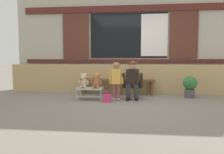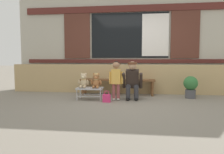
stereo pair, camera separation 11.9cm
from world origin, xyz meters
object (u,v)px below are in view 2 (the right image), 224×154
wooden_bench_long (117,82)px  child_standing (116,76)px  teddy_bear_with_hat (96,81)px  adult_crouching (133,80)px  small_display_bench (90,89)px  handbag_on_ground (107,98)px  teddy_bear_plain (84,81)px  potted_plant (191,86)px

wooden_bench_long → child_standing: child_standing is taller
wooden_bench_long → teddy_bear_with_hat: (-0.44, -0.83, 0.10)m
teddy_bear_with_hat → child_standing: size_ratio=0.38×
adult_crouching → child_standing: bearing=-161.1°
small_display_bench → handbag_on_ground: (0.46, -0.26, -0.17)m
wooden_bench_long → child_standing: bearing=-86.6°
wooden_bench_long → child_standing: 0.83m
adult_crouching → wooden_bench_long: bearing=124.1°
adult_crouching → teddy_bear_plain: bearing=-172.4°
adult_crouching → small_display_bench: bearing=-171.2°
wooden_bench_long → potted_plant: potted_plant is taller
handbag_on_ground → child_standing: bearing=56.6°
wooden_bench_long → teddy_bear_with_hat: 0.94m
child_standing → adult_crouching: child_standing is taller
small_display_bench → teddy_bear_with_hat: teddy_bear_with_hat is taller
teddy_bear_with_hat → child_standing: child_standing is taller
teddy_bear_plain → teddy_bear_with_hat: size_ratio=1.00×
small_display_bench → teddy_bear_with_hat: (0.16, 0.00, 0.21)m
potted_plant → child_standing: bearing=-165.0°
teddy_bear_plain → potted_plant: teddy_bear_plain is taller
teddy_bear_with_hat → child_standing: (0.49, 0.02, 0.12)m
wooden_bench_long → adult_crouching: size_ratio=2.21×
small_display_bench → child_standing: (0.65, 0.03, 0.33)m
small_display_bench → adult_crouching: adult_crouching is taller
wooden_bench_long → child_standing: size_ratio=2.19×
wooden_bench_long → teddy_bear_plain: (-0.76, -0.83, 0.09)m
teddy_bear_plain → child_standing: 0.82m
child_standing → teddy_bear_plain: bearing=-178.3°
small_display_bench → potted_plant: size_ratio=1.12×
handbag_on_ground → potted_plant: (2.07, 0.79, 0.23)m
wooden_bench_long → handbag_on_ground: (-0.14, -1.09, -0.28)m
teddy_bear_plain → handbag_on_ground: 0.77m
wooden_bench_long → adult_crouching: 0.81m
teddy_bear_with_hat → adult_crouching: 0.91m
wooden_bench_long → teddy_bear_plain: bearing=-132.7°
small_display_bench → teddy_bear_plain: (-0.16, 0.00, 0.20)m
potted_plant → teddy_bear_plain: bearing=-168.9°
teddy_bear_with_hat → child_standing: 0.51m
child_standing → handbag_on_ground: bearing=-123.4°
small_display_bench → adult_crouching: size_ratio=0.67×
wooden_bench_long → teddy_bear_with_hat: size_ratio=5.78×
wooden_bench_long → adult_crouching: bearing=-55.9°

